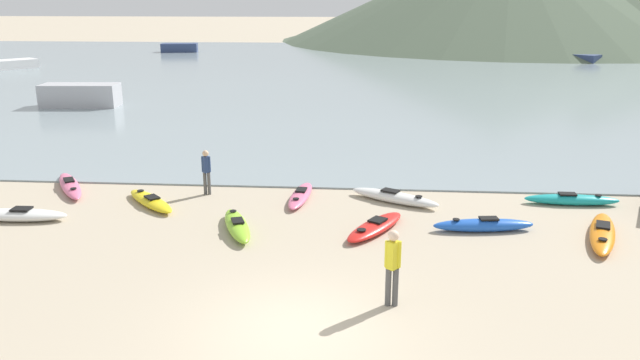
# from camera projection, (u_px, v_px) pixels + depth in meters

# --- Properties ---
(ground_plane) EXTENTS (400.00, 400.00, 0.00)m
(ground_plane) POSITION_uv_depth(u_px,v_px,m) (296.00, 329.00, 12.47)
(ground_plane) COLOR tan
(bay_water) EXTENTS (160.00, 70.00, 0.06)m
(bay_water) POSITION_uv_depth(u_px,v_px,m) (355.00, 72.00, 54.98)
(bay_water) COLOR gray
(bay_water) RESTS_ON ground_plane
(far_hill_midleft) EXTENTS (70.36, 70.36, 8.49)m
(far_hill_midleft) POSITION_uv_depth(u_px,v_px,m) (514.00, 11.00, 94.32)
(far_hill_midleft) COLOR #4C5B47
(far_hill_midleft) RESTS_ON ground_plane
(kayak_on_sand_0) EXTENTS (0.80, 2.86, 0.31)m
(kayak_on_sand_0) POSITION_uv_depth(u_px,v_px,m) (301.00, 195.00, 20.41)
(kayak_on_sand_0) COLOR #E5668C
(kayak_on_sand_0) RESTS_ON ground_plane
(kayak_on_sand_1) EXTENTS (3.03, 0.82, 0.38)m
(kayak_on_sand_1) POSITION_uv_depth(u_px,v_px,m) (17.00, 215.00, 18.49)
(kayak_on_sand_1) COLOR white
(kayak_on_sand_1) RESTS_ON ground_plane
(kayak_on_sand_2) EXTENTS (2.40, 2.53, 0.33)m
(kayak_on_sand_2) POSITION_uv_depth(u_px,v_px,m) (151.00, 201.00, 19.83)
(kayak_on_sand_2) COLOR yellow
(kayak_on_sand_2) RESTS_ON ground_plane
(kayak_on_sand_3) EXTENTS (2.92, 0.91, 0.40)m
(kayak_on_sand_3) POSITION_uv_depth(u_px,v_px,m) (483.00, 225.00, 17.64)
(kayak_on_sand_3) COLOR blue
(kayak_on_sand_3) RESTS_ON ground_plane
(kayak_on_sand_4) EXTENTS (1.50, 2.76, 0.39)m
(kayak_on_sand_4) POSITION_uv_depth(u_px,v_px,m) (237.00, 225.00, 17.62)
(kayak_on_sand_4) COLOR #8CCC2D
(kayak_on_sand_4) RESTS_ON ground_plane
(kayak_on_sand_5) EXTENTS (2.96, 0.60, 0.38)m
(kayak_on_sand_5) POSITION_uv_depth(u_px,v_px,m) (572.00, 200.00, 19.88)
(kayak_on_sand_5) COLOR teal
(kayak_on_sand_5) RESTS_ON ground_plane
(kayak_on_sand_6) EXTENTS (1.75, 3.45, 0.36)m
(kayak_on_sand_6) POSITION_uv_depth(u_px,v_px,m) (602.00, 233.00, 17.09)
(kayak_on_sand_6) COLOR orange
(kayak_on_sand_6) RESTS_ON ground_plane
(kayak_on_sand_7) EXTENTS (2.01, 2.77, 0.33)m
(kayak_on_sand_7) POSITION_uv_depth(u_px,v_px,m) (375.00, 227.00, 17.62)
(kayak_on_sand_7) COLOR red
(kayak_on_sand_7) RESTS_ON ground_plane
(kayak_on_sand_8) EXTENTS (2.33, 3.16, 0.34)m
(kayak_on_sand_8) POSITION_uv_depth(u_px,v_px,m) (70.00, 186.00, 21.42)
(kayak_on_sand_8) COLOR #E5668C
(kayak_on_sand_8) RESTS_ON ground_plane
(kayak_on_sand_9) EXTENTS (3.01, 2.06, 0.39)m
(kayak_on_sand_9) POSITION_uv_depth(u_px,v_px,m) (394.00, 197.00, 20.09)
(kayak_on_sand_9) COLOR white
(kayak_on_sand_9) RESTS_ON ground_plane
(person_near_foreground) EXTENTS (0.35, 0.31, 1.72)m
(person_near_foreground) POSITION_uv_depth(u_px,v_px,m) (393.00, 263.00, 13.15)
(person_near_foreground) COLOR #4C4C4C
(person_near_foreground) RESTS_ON ground_plane
(person_near_waterline) EXTENTS (0.31, 0.27, 1.52)m
(person_near_waterline) POSITION_uv_depth(u_px,v_px,m) (206.00, 169.00, 20.72)
(person_near_waterline) COLOR #4C4C4C
(person_near_waterline) RESTS_ON ground_plane
(moored_boat_0) EXTENTS (5.42, 5.96, 0.79)m
(moored_boat_0) POSITION_uv_depth(u_px,v_px,m) (1.00, 65.00, 56.40)
(moored_boat_0) COLOR white
(moored_boat_0) RESTS_ON bay_water
(moored_boat_1) EXTENTS (4.46, 2.68, 1.00)m
(moored_boat_1) POSITION_uv_depth(u_px,v_px,m) (179.00, 48.00, 74.12)
(moored_boat_1) COLOR navy
(moored_boat_1) RESTS_ON bay_water
(moored_boat_2) EXTENTS (3.79, 3.70, 0.76)m
(moored_boat_2) POSITION_uv_depth(u_px,v_px,m) (581.00, 58.00, 62.90)
(moored_boat_2) COLOR navy
(moored_boat_2) RESTS_ON bay_water
(moored_boat_3) EXTENTS (4.59, 2.02, 1.34)m
(moored_boat_3) POSITION_uv_depth(u_px,v_px,m) (80.00, 95.00, 37.24)
(moored_boat_3) COLOR #B2B2B7
(moored_boat_3) RESTS_ON bay_water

